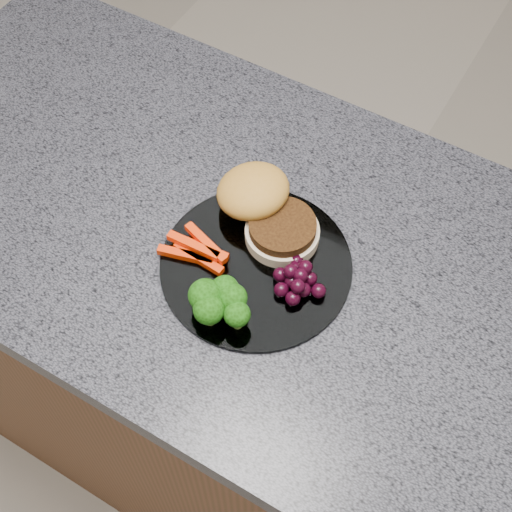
% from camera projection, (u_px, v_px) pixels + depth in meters
% --- Properties ---
extents(island_cabinet, '(1.20, 0.60, 0.86)m').
position_uv_depth(island_cabinet, '(241.00, 366.00, 1.39)').
color(island_cabinet, brown).
rests_on(island_cabinet, ground).
extents(countertop, '(1.20, 0.60, 0.04)m').
position_uv_depth(countertop, '(236.00, 237.00, 1.01)').
color(countertop, '#4C4C56').
rests_on(countertop, island_cabinet).
extents(plate, '(0.26, 0.26, 0.01)m').
position_uv_depth(plate, '(256.00, 265.00, 0.96)').
color(plate, white).
rests_on(plate, countertop).
extents(burger, '(0.18, 0.14, 0.06)m').
position_uv_depth(burger, '(263.00, 207.00, 0.98)').
color(burger, beige).
rests_on(burger, plate).
extents(carrot_sticks, '(0.10, 0.06, 0.02)m').
position_uv_depth(carrot_sticks, '(197.00, 250.00, 0.96)').
color(carrot_sticks, '#EF2F03').
rests_on(carrot_sticks, plate).
extents(broccoli, '(0.09, 0.07, 0.05)m').
position_uv_depth(broccoli, '(219.00, 301.00, 0.89)').
color(broccoli, olive).
rests_on(broccoli, plate).
extents(grape_bunch, '(0.08, 0.07, 0.03)m').
position_uv_depth(grape_bunch, '(297.00, 279.00, 0.93)').
color(grape_bunch, black).
rests_on(grape_bunch, plate).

